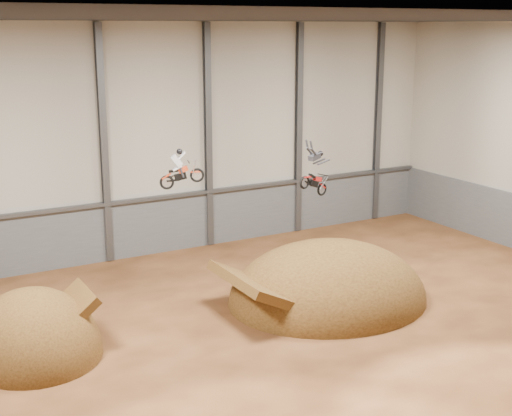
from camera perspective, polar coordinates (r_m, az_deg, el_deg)
The scene contains 13 objects.
floor at distance 32.49m, azimuth 2.38°, elevation -10.61°, with size 40.00×40.00×0.00m, color #4A2813.
back_wall at distance 43.47m, azimuth -7.96°, elevation 5.34°, with size 40.00×0.10×14.00m, color #B3AD9E.
ceiling at distance 29.46m, azimuth 2.67°, elevation 14.92°, with size 40.00×40.00×0.00m, color black.
lower_band_back at distance 44.49m, azimuth -7.68°, elevation -1.37°, with size 39.80×0.18×3.50m, color #5B5F64.
steel_rail at distance 43.90m, azimuth -7.68°, elevation 0.85°, with size 39.80×0.35×0.20m, color #47494F.
steel_column_2 at distance 42.20m, azimuth -12.08°, elevation 4.89°, with size 0.40×0.36×13.90m, color #47494F.
steel_column_3 at distance 44.58m, azimuth -3.86°, elevation 5.67°, with size 0.40×0.36×13.90m, color #47494F.
steel_column_4 at distance 47.79m, azimuth 3.42°, elevation 6.26°, with size 0.40×0.36×13.90m, color #47494F.
steel_column_5 at distance 51.65m, azimuth 9.71°, elevation 6.69°, with size 0.40×0.36×13.90m, color #47494F.
takeoff_ramp at distance 32.73m, azimuth -17.29°, elevation -11.09°, with size 5.74×6.62×5.74m, color #3E260F.
landing_ramp at distance 37.19m, azimuth 5.76°, elevation -7.35°, with size 10.52×9.31×6.07m, color #3E260F.
fmx_rider_a at distance 35.21m, azimuth -5.85°, elevation 3.40°, with size 2.22×0.84×2.00m, color red, non-canonical shape.
fmx_rider_b at distance 35.83m, azimuth 4.50°, elevation 3.12°, with size 2.77×0.79×2.37m, color red, non-canonical shape.
Camera 1 is at (-15.52, -25.05, 13.70)m, focal length 50.00 mm.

